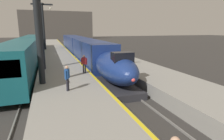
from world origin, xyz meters
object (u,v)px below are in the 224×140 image
(station_column_far, at_px, (39,14))
(station_column_distant, at_px, (43,22))
(regional_train_adjacent, at_px, (29,49))
(station_column_mid, at_px, (36,4))
(passenger_mid_platform, at_px, (84,63))
(highspeed_train_main, at_px, (83,49))
(passenger_far_waiting, at_px, (67,76))

(station_column_far, distance_m, station_column_distant, 19.96)
(regional_train_adjacent, xyz_separation_m, station_column_distant, (2.20, 9.59, 4.30))
(station_column_mid, height_order, station_column_far, station_column_mid)
(passenger_mid_platform, bearing_deg, regional_train_adjacent, 113.36)
(highspeed_train_main, height_order, regional_train_adjacent, regional_train_adjacent)
(regional_train_adjacent, xyz_separation_m, station_column_far, (2.20, -10.37, 4.31))
(station_column_distant, relative_size, passenger_mid_platform, 5.27)
(regional_train_adjacent, relative_size, station_column_mid, 3.87)
(station_column_mid, relative_size, station_column_far, 1.06)
(regional_train_adjacent, distance_m, passenger_mid_platform, 14.69)
(station_column_far, bearing_deg, station_column_mid, -90.00)
(highspeed_train_main, distance_m, station_column_far, 12.43)
(highspeed_train_main, distance_m, station_column_mid, 17.17)
(passenger_far_waiting, bearing_deg, station_column_far, 101.89)
(passenger_far_waiting, bearing_deg, regional_train_adjacent, 101.94)
(station_column_mid, bearing_deg, station_column_far, 90.00)
(regional_train_adjacent, relative_size, passenger_far_waiting, 21.66)
(passenger_far_waiting, bearing_deg, highspeed_train_main, 76.46)
(highspeed_train_main, xyz_separation_m, passenger_far_waiting, (-4.27, -17.71, 0.12))
(station_column_far, relative_size, passenger_mid_platform, 5.28)
(station_column_far, bearing_deg, passenger_mid_platform, -40.69)
(highspeed_train_main, distance_m, passenger_mid_platform, 13.27)
(highspeed_train_main, bearing_deg, station_column_far, -120.64)
(regional_train_adjacent, bearing_deg, highspeed_train_main, -2.87)
(regional_train_adjacent, relative_size, passenger_mid_platform, 21.66)
(station_column_mid, relative_size, passenger_mid_platform, 5.60)
(regional_train_adjacent, xyz_separation_m, station_column_mid, (2.20, -15.80, 4.59))
(highspeed_train_main, xyz_separation_m, station_column_distant, (-5.90, 10.00, 4.51))
(station_column_far, bearing_deg, highspeed_train_main, 59.36)
(station_column_far, xyz_separation_m, passenger_far_waiting, (1.63, -7.75, -4.40))
(regional_train_adjacent, bearing_deg, passenger_far_waiting, -78.06)
(highspeed_train_main, relative_size, station_column_far, 4.33)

